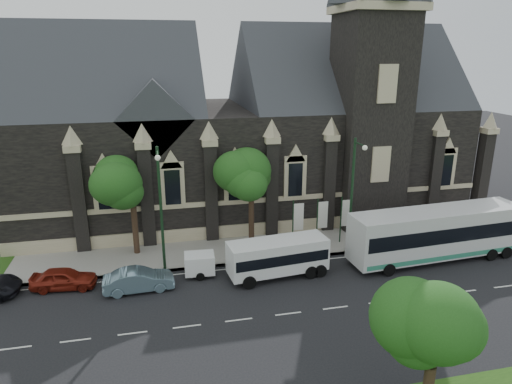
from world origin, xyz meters
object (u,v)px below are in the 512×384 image
object	(u,v)px
tour_coach	(436,233)
sedan	(139,280)
box_trailer	(200,264)
tree_walk_left	(134,182)
car_far_red	(64,278)
banner_flag_center	(321,218)
banner_flag_left	(297,220)
banner_flag_right	(344,216)
street_lamp_mid	(161,204)
tree_walk_right	(253,174)
shuttle_bus	(278,256)
street_lamp_near	(353,190)
tree_park_east	(437,330)

from	to	relation	value
tour_coach	sedan	bearing A→B (deg)	176.12
box_trailer	tree_walk_left	bearing A→B (deg)	135.00
tree_walk_left	car_far_red	xyz separation A→B (m)	(-4.74, -4.53, -5.03)
banner_flag_center	box_trailer	xyz separation A→B (m)	(-9.92, -2.98, -1.48)
tour_coach	sedan	world-z (taller)	tour_coach
tree_walk_left	tour_coach	size ratio (longest dim) A/B	0.56
banner_flag_left	banner_flag_right	distance (m)	4.00
street_lamp_mid	tree_walk_left	bearing A→B (deg)	116.47
tree_walk_right	tour_coach	world-z (taller)	tree_walk_right
sedan	street_lamp_mid	bearing A→B (deg)	-39.70
tree_walk_right	banner_flag_left	world-z (taller)	tree_walk_right
shuttle_bus	street_lamp_mid	bearing A→B (deg)	157.11
tree_walk_left	banner_flag_center	world-z (taller)	tree_walk_left
shuttle_bus	sedan	xyz separation A→B (m)	(-9.37, 0.05, -0.80)
banner_flag_left	tour_coach	distance (m)	10.40
street_lamp_near	tour_coach	size ratio (longest dim) A/B	0.66
street_lamp_near	banner_flag_center	distance (m)	3.74
tree_park_east	box_trailer	distance (m)	17.61
street_lamp_mid	banner_flag_center	xyz separation A→B (m)	(12.29, 1.91, -2.73)
banner_flag_right	tree_walk_left	bearing A→B (deg)	173.96
tree_park_east	street_lamp_near	distance (m)	16.86
banner_flag_right	banner_flag_left	bearing A→B (deg)	180.00
tree_walk_left	banner_flag_left	bearing A→B (deg)	-8.02
tree_walk_left	sedan	distance (m)	7.72
banner_flag_right	sedan	xyz separation A→B (m)	(-16.00, -4.19, -1.64)
tree_park_east	shuttle_bus	distance (m)	14.64
tree_park_east	car_far_red	size ratio (longest dim) A/B	1.51
banner_flag_left	box_trailer	bearing A→B (deg)	-159.37
tree_park_east	shuttle_bus	bearing A→B (deg)	100.17
street_lamp_near	street_lamp_mid	size ratio (longest dim) A/B	1.00
tour_coach	sedan	distance (m)	21.54
car_far_red	tree_park_east	bearing A→B (deg)	-126.84
banner_flag_left	box_trailer	world-z (taller)	banner_flag_left
street_lamp_near	tree_walk_right	bearing A→B (deg)	151.94
street_lamp_near	tour_coach	distance (m)	6.91
street_lamp_near	car_far_red	distance (m)	21.03
tree_park_east	tour_coach	bearing A→B (deg)	55.72
street_lamp_near	tour_coach	world-z (taller)	street_lamp_near
tree_park_east	tree_walk_left	bearing A→B (deg)	120.87
tree_park_east	box_trailer	size ratio (longest dim) A/B	2.09
car_far_red	banner_flag_left	bearing A→B (deg)	-74.47
banner_flag_center	shuttle_bus	world-z (taller)	banner_flag_center
tree_walk_right	box_trailer	world-z (taller)	tree_walk_right
banner_flag_right	car_far_red	bearing A→B (deg)	-172.28
street_lamp_near	tour_coach	bearing A→B (deg)	-21.88
banner_flag_center	banner_flag_right	world-z (taller)	same
street_lamp_near	banner_flag_left	world-z (taller)	street_lamp_near
banner_flag_right	box_trailer	xyz separation A→B (m)	(-11.92, -2.98, -1.48)
car_far_red	box_trailer	bearing A→B (deg)	-85.02
sedan	car_far_red	distance (m)	5.01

